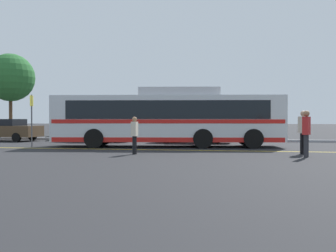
{
  "coord_description": "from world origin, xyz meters",
  "views": [
    {
      "loc": [
        4.22,
        -21.33,
        1.48
      ],
      "look_at": [
        0.6,
        -0.49,
        1.12
      ],
      "focal_mm": 42.0,
      "sensor_mm": 36.0,
      "label": 1
    }
  ],
  "objects": [
    {
      "name": "tree_0",
      "position": [
        -14.31,
        8.64,
        4.95
      ],
      "size": [
        3.97,
        3.97,
        6.95
      ],
      "color": "#513823",
      "rests_on": "ground_plane"
    },
    {
      "name": "pedestrian_2",
      "position": [
        7.01,
        -4.05,
        1.06
      ],
      "size": [
        0.41,
        0.47,
        1.84
      ],
      "rotation": [
        0.0,
        0.0,
        5.27
      ],
      "color": "black",
      "rests_on": "ground_plane"
    },
    {
      "name": "parked_car_1",
      "position": [
        -4.74,
        3.45,
        0.76
      ],
      "size": [
        4.43,
        1.9,
        1.52
      ],
      "rotation": [
        0.0,
        0.0,
        1.59
      ],
      "color": "#9E9EA3",
      "rests_on": "ground_plane"
    },
    {
      "name": "pedestrian_0",
      "position": [
        -0.02,
        -5.23,
        0.9
      ],
      "size": [
        0.22,
        0.42,
        1.59
      ],
      "rotation": [
        0.0,
        0.0,
        4.71
      ],
      "color": "black",
      "rests_on": "ground_plane"
    },
    {
      "name": "ground_plane",
      "position": [
        0.0,
        0.0,
        0.0
      ],
      "size": [
        220.0,
        220.0,
        0.0
      ],
      "primitive_type": "plane",
      "color": "#262628"
    },
    {
      "name": "pedestrian_1",
      "position": [
        6.9,
        -5.44,
        1.05
      ],
      "size": [
        0.37,
        0.47,
        1.82
      ],
      "rotation": [
        0.0,
        0.0,
        1.15
      ],
      "color": "#2D2D33",
      "rests_on": "ground_plane"
    },
    {
      "name": "transit_bus",
      "position": [
        0.62,
        -0.49,
        1.57
      ],
      "size": [
        12.6,
        4.22,
        3.15
      ],
      "rotation": [
        0.0,
        0.0,
        1.71
      ],
      "color": "silver",
      "rests_on": "ground_plane"
    },
    {
      "name": "curb_strip",
      "position": [
        0.6,
        5.18,
        0.07
      ],
      "size": [
        40.09,
        0.36,
        0.15
      ],
      "primitive_type": "cube",
      "color": "#99999E",
      "rests_on": "ground_plane"
    },
    {
      "name": "lane_strip_0",
      "position": [
        0.6,
        -2.69,
        0.0
      ],
      "size": [
        32.09,
        0.2,
        0.01
      ],
      "primitive_type": "cube",
      "rotation": [
        0.0,
        0.0,
        1.57
      ],
      "color": "gold",
      "rests_on": "ground_plane"
    },
    {
      "name": "parked_car_0",
      "position": [
        -11.34,
        3.27,
        0.77
      ],
      "size": [
        4.81,
        2.25,
        1.5
      ],
      "rotation": [
        0.0,
        0.0,
        1.51
      ],
      "color": "#4C3823",
      "rests_on": "ground_plane"
    },
    {
      "name": "bus_stop_sign",
      "position": [
        -6.45,
        -2.11,
        1.74
      ],
      "size": [
        0.09,
        0.4,
        2.79
      ],
      "rotation": [
        0.0,
        0.0,
        1.71
      ],
      "color": "#59595E",
      "rests_on": "ground_plane"
    },
    {
      "name": "parked_car_2",
      "position": [
        1.54,
        3.15,
        0.73
      ],
      "size": [
        4.86,
        1.86,
        1.45
      ],
      "rotation": [
        0.0,
        0.0,
        1.57
      ],
      "color": "maroon",
      "rests_on": "ground_plane"
    }
  ]
}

